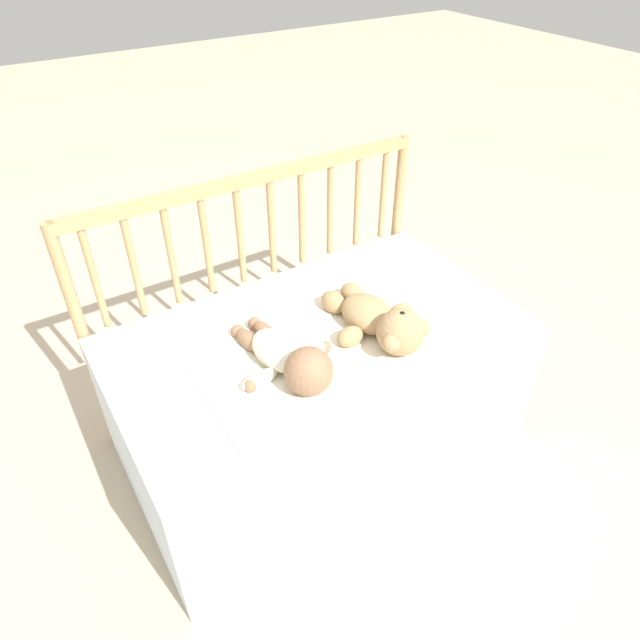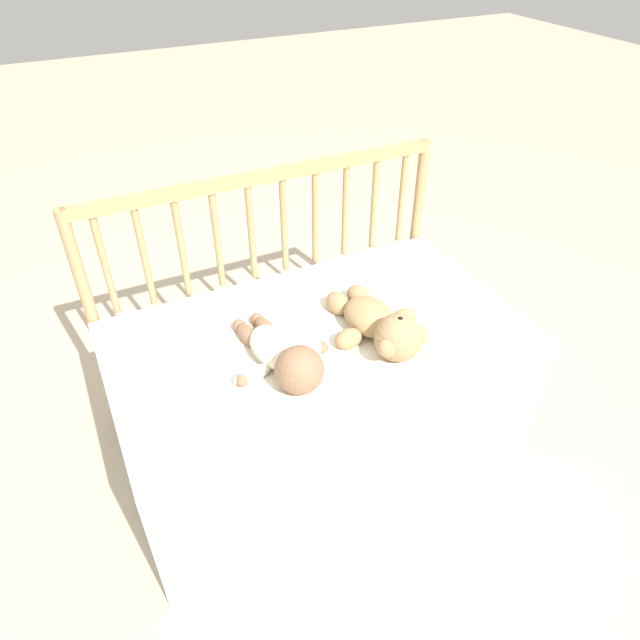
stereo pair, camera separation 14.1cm
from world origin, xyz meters
name	(u,v)px [view 2 (the right image)]	position (x,y,z in m)	size (l,w,h in m)	color
ground_plane	(318,439)	(0.00, 0.00, 0.00)	(12.00, 12.00, 0.00)	#C6B293
crib_mattress	(318,390)	(0.00, 0.00, 0.23)	(1.21, 0.70, 0.47)	silver
crib_rail	(269,241)	(0.00, 0.37, 0.59)	(1.21, 0.04, 0.83)	tan
blanket	(324,342)	(0.00, -0.05, 0.47)	(0.78, 0.48, 0.01)	silver
teddy_bear	(380,324)	(0.15, -0.10, 0.52)	(0.28, 0.38, 0.14)	tan
baby	(283,356)	(-0.15, -0.10, 0.52)	(0.30, 0.39, 0.13)	#EAEACC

